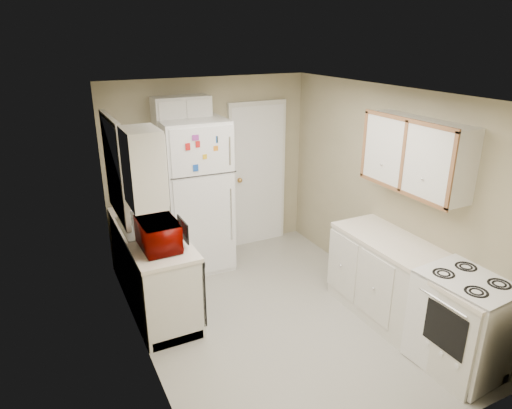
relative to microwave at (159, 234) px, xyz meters
name	(u,v)px	position (x,y,z in m)	size (l,w,h in m)	color
floor	(276,317)	(1.11, -0.43, -1.05)	(3.80, 3.80, 0.00)	beige
ceiling	(280,93)	(1.11, -0.43, 1.35)	(3.80, 3.80, 0.00)	white
wall_left	(138,242)	(-0.29, -0.43, 0.15)	(3.80, 3.80, 0.00)	tan
wall_right	(387,195)	(2.51, -0.43, 0.15)	(3.80, 3.80, 0.00)	tan
wall_back	(210,168)	(1.11, 1.47, 0.15)	(2.80, 2.80, 0.00)	tan
wall_front	(419,313)	(1.11, -2.33, 0.15)	(2.80, 2.80, 0.00)	tan
left_counter	(153,267)	(0.01, 0.47, -0.60)	(0.60, 1.80, 0.90)	silver
dishwasher	(195,282)	(0.30, -0.13, -0.56)	(0.03, 0.58, 0.72)	black
sink	(146,229)	(0.01, 0.62, -0.19)	(0.54, 0.74, 0.16)	gray
microwave	(159,234)	(0.00, 0.00, 0.00)	(0.29, 0.52, 0.35)	#7A0500
soap_bottle	(135,210)	(-0.04, 0.90, -0.05)	(0.10, 0.10, 0.21)	#F1E4CF
window_blinds	(116,168)	(-0.25, 0.62, 0.55)	(0.10, 0.98, 1.08)	silver
upper_cabinet_left	(143,168)	(-0.14, -0.21, 0.75)	(0.30, 0.45, 0.70)	silver
refrigerator	(195,195)	(0.77, 1.15, -0.07)	(0.80, 0.78, 1.95)	white
cabinet_over_fridge	(181,113)	(0.71, 1.32, 0.95)	(0.70, 0.30, 0.40)	silver
interior_door	(258,175)	(1.81, 1.43, -0.03)	(0.86, 0.06, 2.08)	white
right_counter	(410,293)	(2.21, -1.23, -0.60)	(0.60, 2.00, 0.90)	silver
stove	(462,323)	(2.24, -1.84, -0.58)	(0.62, 0.77, 0.93)	white
upper_cabinet_right	(416,155)	(2.36, -0.93, 0.75)	(0.30, 1.20, 0.70)	silver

